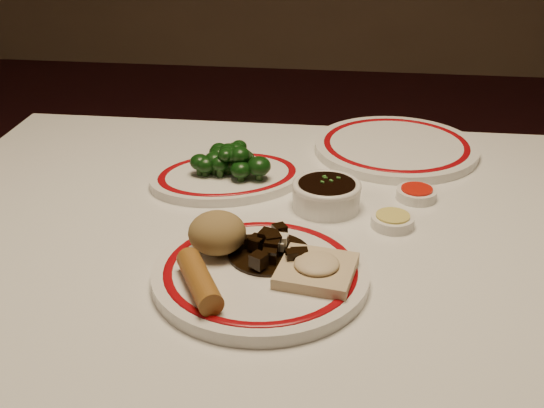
{
  "coord_description": "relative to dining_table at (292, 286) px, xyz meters",
  "views": [
    {
      "loc": [
        0.07,
        -0.86,
        1.24
      ],
      "look_at": [
        -0.03,
        -0.01,
        0.8
      ],
      "focal_mm": 45.0,
      "sensor_mm": 36.0,
      "label": 1
    }
  ],
  "objects": [
    {
      "name": "rice_mound",
      "position": [
        -0.09,
        -0.09,
        0.14
      ],
      "size": [
        0.08,
        0.08,
        0.06
      ],
      "primitive_type": "ellipsoid",
      "color": "olive",
      "rests_on": "main_plate"
    },
    {
      "name": "dining_table",
      "position": [
        0.0,
        0.0,
        0.0
      ],
      "size": [
        1.2,
        0.9,
        0.75
      ],
      "color": "white",
      "rests_on": "ground"
    },
    {
      "name": "spring_roll",
      "position": [
        -0.1,
        -0.19,
        0.12
      ],
      "size": [
        0.08,
        0.11,
        0.03
      ],
      "primitive_type": "cylinder",
      "rotation": [
        1.57,
        0.0,
        0.47
      ],
      "color": "#996225",
      "rests_on": "main_plate"
    },
    {
      "name": "fried_wonton",
      "position": [
        0.04,
        -0.14,
        0.12
      ],
      "size": [
        0.11,
        0.11,
        0.03
      ],
      "color": "#CCB690",
      "rests_on": "main_plate"
    },
    {
      "name": "broccoli_plate",
      "position": [
        -0.13,
        0.16,
        0.1
      ],
      "size": [
        0.31,
        0.3,
        0.02
      ],
      "color": "white",
      "rests_on": "dining_table"
    },
    {
      "name": "mustard_dish",
      "position": [
        0.14,
        0.04,
        0.1
      ],
      "size": [
        0.06,
        0.06,
        0.02
      ],
      "color": "white",
      "rests_on": "dining_table"
    },
    {
      "name": "far_plate",
      "position": [
        0.16,
        0.33,
        0.1
      ],
      "size": [
        0.37,
        0.37,
        0.02
      ],
      "color": "white",
      "rests_on": "dining_table"
    },
    {
      "name": "stirfry_heap",
      "position": [
        -0.02,
        -0.09,
        0.12
      ],
      "size": [
        0.11,
        0.11,
        0.03
      ],
      "color": "black",
      "rests_on": "main_plate"
    },
    {
      "name": "broccoli_pile",
      "position": [
        -0.12,
        0.17,
        0.13
      ],
      "size": [
        0.14,
        0.1,
        0.05
      ],
      "color": "#23471C",
      "rests_on": "broccoli_plate"
    },
    {
      "name": "sweet_sour_dish",
      "position": [
        0.18,
        0.14,
        0.1
      ],
      "size": [
        0.06,
        0.06,
        0.02
      ],
      "color": "white",
      "rests_on": "dining_table"
    },
    {
      "name": "main_plate",
      "position": [
        -0.03,
        -0.13,
        0.1
      ],
      "size": [
        0.33,
        0.33,
        0.02
      ],
      "color": "white",
      "rests_on": "dining_table"
    },
    {
      "name": "soy_bowl",
      "position": [
        0.04,
        0.09,
        0.11
      ],
      "size": [
        0.11,
        0.11,
        0.04
      ],
      "color": "white",
      "rests_on": "dining_table"
    }
  ]
}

